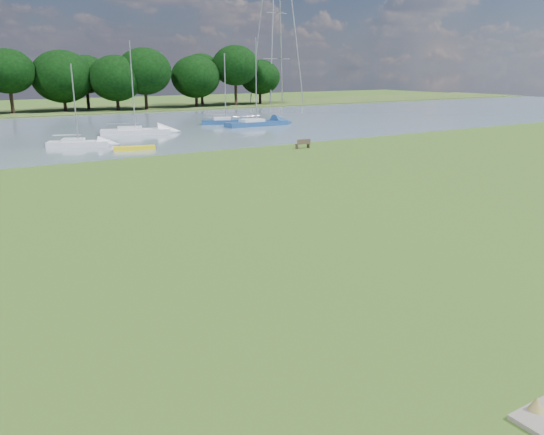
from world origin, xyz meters
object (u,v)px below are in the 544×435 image
sailboat_5 (135,129)px  sailboat_6 (78,142)px  sailboat_0 (256,122)px  sailboat_1 (225,120)px  kayak (134,148)px  riverbank_bench (303,144)px

sailboat_5 → sailboat_6: sailboat_5 is taller
sailboat_0 → sailboat_1: (-2.06, 3.74, -0.00)m
kayak → sailboat_5: sailboat_5 is taller
kayak → sailboat_1: size_ratio=0.41×
kayak → riverbank_bench: bearing=-13.5°
riverbank_bench → sailboat_5: (-8.98, 17.23, 0.10)m
sailboat_6 → kayak: bearing=-31.0°
kayak → sailboat_5: (3.54, 10.94, 0.29)m
riverbank_bench → sailboat_1: sailboat_1 is taller
kayak → sailboat_1: bearing=56.3°
kayak → sailboat_5: size_ratio=0.37×
riverbank_bench → kayak: (-12.52, 6.29, -0.19)m
kayak → sailboat_0: (18.00, 11.16, 0.33)m
kayak → sailboat_6: size_ratio=0.48×
sailboat_0 → sailboat_5: 14.46m
sailboat_5 → kayak: bearing=-91.0°
sailboat_1 → sailboat_6: bearing=-130.8°
sailboat_0 → sailboat_5: size_ratio=1.08×
sailboat_1 → sailboat_5: 13.02m
sailboat_6 → sailboat_5: bearing=64.6°
riverbank_bench → sailboat_0: 18.29m
sailboat_1 → sailboat_6: 21.88m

